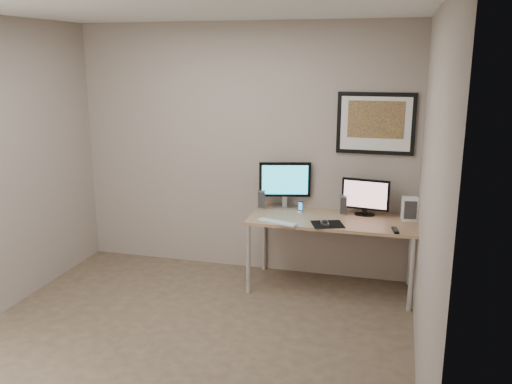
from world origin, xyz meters
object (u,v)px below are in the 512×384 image
Objects in this scene: monitor_tv at (365,196)px; desk at (332,225)px; speaker_left at (262,199)px; fan_unit at (410,209)px; speaker_right at (343,205)px; framed_art at (376,123)px; monitor_large at (285,183)px; phone_dock at (301,207)px; keyboard at (277,222)px.

desk is at bearing -140.45° from monitor_tv.
speaker_left is 0.88× the size of fan_unit.
desk is 8.13× the size of speaker_right.
fan_unit is (0.63, -0.02, 0.01)m from speaker_right.
framed_art is 3.36× the size of fan_unit.
speaker_right is (0.83, -0.01, 0.00)m from speaker_left.
desk is 0.79m from speaker_left.
framed_art reaches higher than speaker_left.
monitor_large is 0.64m from speaker_right.
phone_dock is 0.44m from keyboard.
fan_unit is at bearing -27.76° from framed_art.
speaker_left is at bearing 169.75° from speaker_right.
keyboard is (0.04, -0.54, -0.26)m from monitor_large.
phone_dock is (-0.33, 0.12, 0.12)m from desk.
framed_art is 0.71m from monitor_tv.
monitor_tv is at bearing 27.26° from phone_dock.
phone_dock is 0.53× the size of fan_unit.
fan_unit is (1.24, -0.11, -0.15)m from monitor_large.
desk is 3.99× the size of keyboard.
framed_art is 1.61× the size of monitor_tv.
desk is 2.13× the size of framed_art.
speaker_right is at bearing -7.81° from speaker_left.
monitor_tv reaches higher than keyboard.
speaker_left is at bearing 167.48° from desk.
monitor_large is 4.41× the size of phone_dock.
keyboard is at bearing -66.86° from speaker_left.
speaker_right is (0.61, -0.09, -0.17)m from monitor_large.
speaker_left is (-0.75, 0.17, 0.16)m from desk.
framed_art reaches higher than keyboard.
framed_art is at bearing 38.75° from phone_dock.
monitor_tv is at bearing 31.88° from desk.
keyboard is at bearing -151.65° from speaker_right.
fan_unit is at bearing 10.92° from desk.
fan_unit is at bearing 36.68° from keyboard.
phone_dock is 0.29× the size of keyboard.
phone_dock reaches higher than keyboard.
monitor_large reaches higher than fan_unit.
speaker_right is 0.49× the size of keyboard.
fan_unit is at bearing -18.98° from monitor_large.
keyboard is at bearing -143.49° from framed_art.
monitor_tv is at bearing -3.22° from speaker_right.
monitor_large is 2.65× the size of speaker_left.
fan_unit reaches higher than keyboard.
speaker_right reaches higher than phone_dock.
framed_art is (0.35, 0.33, 0.96)m from desk.
speaker_left is at bearing 137.65° from keyboard.
speaker_left reaches higher than keyboard.
speaker_right is at bearing 26.76° from phone_dock.
monitor_large is at bearing -174.63° from framed_art.
speaker_left is 1.67× the size of phone_dock.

